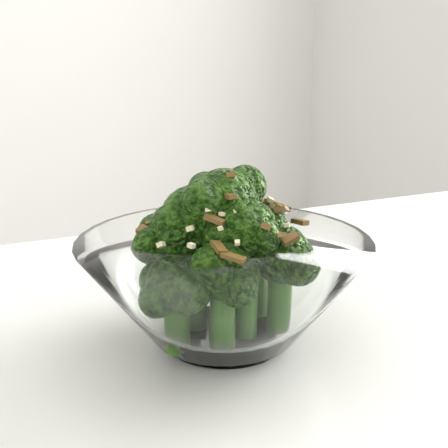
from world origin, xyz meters
TOP-DOWN VIEW (x-y plane):
  - broccoli_dish at (0.10, 0.23)m, footprint 0.19×0.19m

SIDE VIEW (x-z plane):
  - broccoli_dish at x=0.10m, z-range 0.74..0.86m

